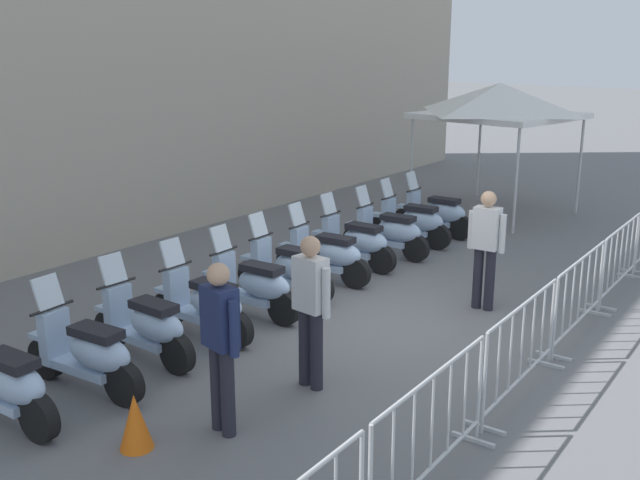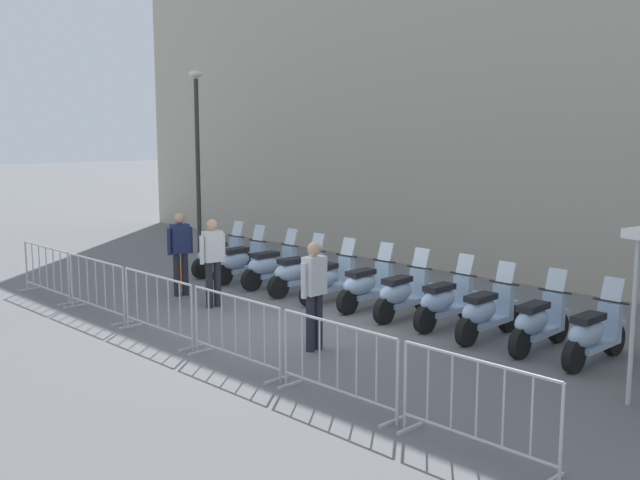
% 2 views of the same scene
% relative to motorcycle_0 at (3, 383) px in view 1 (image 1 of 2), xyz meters
% --- Properties ---
extents(ground_plane, '(120.00, 120.00, 0.00)m').
position_rel_motorcycle_0_xyz_m(ground_plane, '(4.88, -0.90, -0.45)').
color(ground_plane, slate).
extents(motorcycle_0, '(0.69, 1.71, 1.24)m').
position_rel_motorcycle_0_xyz_m(motorcycle_0, '(0.00, 0.00, 0.00)').
color(motorcycle_0, black).
rests_on(motorcycle_0, ground).
extents(motorcycle_1, '(0.73, 1.70, 1.24)m').
position_rel_motorcycle_0_xyz_m(motorcycle_1, '(0.93, 0.08, 0.00)').
color(motorcycle_1, black).
rests_on(motorcycle_1, ground).
extents(motorcycle_2, '(0.62, 1.72, 1.24)m').
position_rel_motorcycle_0_xyz_m(motorcycle_2, '(1.82, 0.35, 0.00)').
color(motorcycle_2, black).
rests_on(motorcycle_2, ground).
extents(motorcycle_3, '(0.64, 1.72, 1.24)m').
position_rel_motorcycle_0_xyz_m(motorcycle_3, '(2.74, 0.46, 0.00)').
color(motorcycle_3, black).
rests_on(motorcycle_3, ground).
extents(motorcycle_4, '(0.69, 1.71, 1.24)m').
position_rel_motorcycle_0_xyz_m(motorcycle_4, '(3.66, 0.62, 0.00)').
color(motorcycle_4, black).
rests_on(motorcycle_4, ground).
extents(motorcycle_5, '(0.69, 1.71, 1.24)m').
position_rel_motorcycle_0_xyz_m(motorcycle_5, '(4.56, 0.88, 0.00)').
color(motorcycle_5, black).
rests_on(motorcycle_5, ground).
extents(motorcycle_6, '(0.72, 1.70, 1.24)m').
position_rel_motorcycle_0_xyz_m(motorcycle_6, '(5.48, 1.01, 0.00)').
color(motorcycle_6, black).
rests_on(motorcycle_6, ground).
extents(motorcycle_7, '(0.65, 1.72, 1.24)m').
position_rel_motorcycle_0_xyz_m(motorcycle_7, '(6.38, 1.22, 0.00)').
color(motorcycle_7, black).
rests_on(motorcycle_7, ground).
extents(motorcycle_8, '(0.67, 1.71, 1.24)m').
position_rel_motorcycle_0_xyz_m(motorcycle_8, '(7.31, 1.27, 0.00)').
color(motorcycle_8, black).
rests_on(motorcycle_8, ground).
extents(motorcycle_9, '(0.70, 1.71, 1.24)m').
position_rel_motorcycle_0_xyz_m(motorcycle_9, '(8.22, 1.47, 0.00)').
color(motorcycle_9, black).
rests_on(motorcycle_9, ground).
extents(motorcycle_10, '(0.65, 1.72, 1.24)m').
position_rel_motorcycle_0_xyz_m(motorcycle_10, '(9.14, 1.61, 0.00)').
color(motorcycle_10, black).
rests_on(motorcycle_10, ground).
extents(barrier_segment_1, '(1.98, 0.77, 1.07)m').
position_rel_motorcycle_0_xyz_m(barrier_segment_1, '(2.18, -3.60, 0.07)').
color(barrier_segment_1, '#B2B5B7').
rests_on(barrier_segment_1, ground).
extents(barrier_segment_2, '(1.98, 0.77, 1.07)m').
position_rel_motorcycle_0_xyz_m(barrier_segment_2, '(4.24, -3.21, 0.07)').
color(barrier_segment_2, '#B2B5B7').
rests_on(barrier_segment_2, ground).
extents(barrier_segment_3, '(1.98, 0.77, 1.07)m').
position_rel_motorcycle_0_xyz_m(barrier_segment_3, '(6.31, -2.83, 0.07)').
color(barrier_segment_3, '#B2B5B7').
rests_on(barrier_segment_3, ground).
extents(barrier_segment_4, '(1.98, 0.77, 1.07)m').
position_rel_motorcycle_0_xyz_m(barrier_segment_4, '(8.37, -2.45, 0.07)').
color(barrier_segment_4, '#B2B5B7').
rests_on(barrier_segment_4, ground).
extents(officer_near_row_end, '(0.24, 0.55, 1.73)m').
position_rel_motorcycle_0_xyz_m(officer_near_row_end, '(1.48, -1.61, 0.53)').
color(officer_near_row_end, '#23232D').
rests_on(officer_near_row_end, ground).
extents(officer_mid_plaza, '(0.29, 0.54, 1.73)m').
position_rel_motorcycle_0_xyz_m(officer_mid_plaza, '(6.25, -1.42, 0.53)').
color(officer_mid_plaza, '#23232D').
rests_on(officer_mid_plaza, ground).
extents(officer_by_barriers, '(0.24, 0.55, 1.73)m').
position_rel_motorcycle_0_xyz_m(officer_by_barriers, '(2.77, -1.49, 0.53)').
color(officer_by_barriers, '#23232D').
rests_on(officer_by_barriers, ground).
extents(canopy_tent, '(2.97, 2.97, 2.91)m').
position_rel_motorcycle_0_xyz_m(canopy_tent, '(11.76, 1.97, 2.06)').
color(canopy_tent, silver).
rests_on(canopy_tent, ground).
extents(traffic_cone, '(0.32, 0.32, 0.55)m').
position_rel_motorcycle_0_xyz_m(traffic_cone, '(0.71, -1.29, -0.18)').
color(traffic_cone, orange).
rests_on(traffic_cone, ground).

